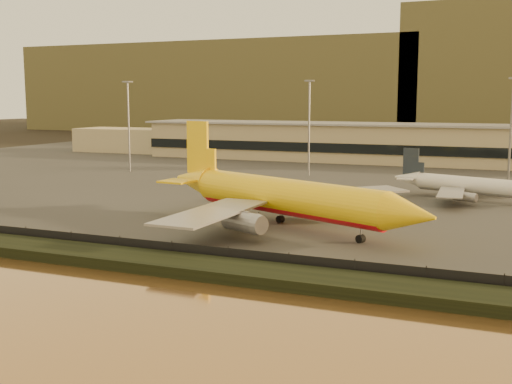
# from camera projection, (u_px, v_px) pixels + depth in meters

# --- Properties ---
(ground) EXTENTS (900.00, 900.00, 0.00)m
(ground) POSITION_uv_depth(u_px,v_px,m) (205.00, 239.00, 95.40)
(ground) COLOR black
(ground) RESTS_ON ground
(embankment) EXTENTS (320.00, 7.00, 1.40)m
(embankment) POSITION_uv_depth(u_px,v_px,m) (142.00, 261.00, 79.79)
(embankment) COLOR black
(embankment) RESTS_ON ground
(tarmac) EXTENTS (320.00, 220.00, 0.20)m
(tarmac) POSITION_uv_depth(u_px,v_px,m) (358.00, 172.00, 182.06)
(tarmac) COLOR #2D2D2D
(tarmac) RESTS_ON ground
(perimeter_fence) EXTENTS (300.00, 0.05, 2.20)m
(perimeter_fence) POSITION_uv_depth(u_px,v_px,m) (159.00, 249.00, 83.35)
(perimeter_fence) COLOR black
(perimeter_fence) RESTS_ON tarmac
(terminal_building) EXTENTS (202.00, 25.00, 12.60)m
(terminal_building) POSITION_uv_depth(u_px,v_px,m) (338.00, 142.00, 214.61)
(terminal_building) COLOR tan
(terminal_building) RESTS_ON tarmac
(apron_light_masts) EXTENTS (152.20, 12.20, 25.40)m
(apron_light_masts) POSITION_uv_depth(u_px,v_px,m) (401.00, 119.00, 155.82)
(apron_light_masts) COLOR slate
(apron_light_masts) RESTS_ON tarmac
(distant_hills) EXTENTS (470.00, 160.00, 70.00)m
(distant_hills) POSITION_uv_depth(u_px,v_px,m) (420.00, 82.00, 409.04)
(distant_hills) COLOR brown
(distant_hills) RESTS_ON ground
(dhl_cargo_jet) EXTENTS (52.59, 49.80, 16.50)m
(dhl_cargo_jet) POSITION_uv_depth(u_px,v_px,m) (283.00, 197.00, 102.49)
(dhl_cargo_jet) COLOR yellow
(dhl_cargo_jet) RESTS_ON tarmac
(white_narrowbody_jet) EXTENTS (33.70, 32.00, 9.94)m
(white_narrowbody_jet) POSITION_uv_depth(u_px,v_px,m) (471.00, 186.00, 130.33)
(white_narrowbody_jet) COLOR silver
(white_narrowbody_jet) RESTS_ON tarmac
(gse_vehicle_yellow) EXTENTS (4.42, 3.00, 1.82)m
(gse_vehicle_yellow) POSITION_uv_depth(u_px,v_px,m) (352.00, 208.00, 115.88)
(gse_vehicle_yellow) COLOR yellow
(gse_vehicle_yellow) RESTS_ON tarmac
(gse_vehicle_white) EXTENTS (3.76, 2.02, 1.62)m
(gse_vehicle_white) POSITION_uv_depth(u_px,v_px,m) (240.00, 197.00, 129.54)
(gse_vehicle_white) COLOR silver
(gse_vehicle_white) RESTS_ON tarmac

